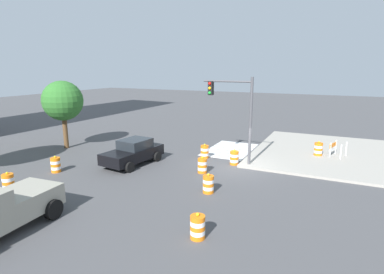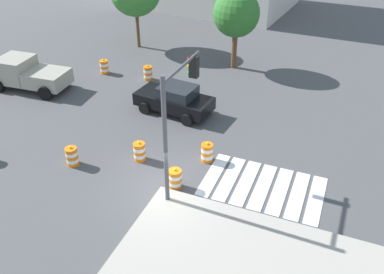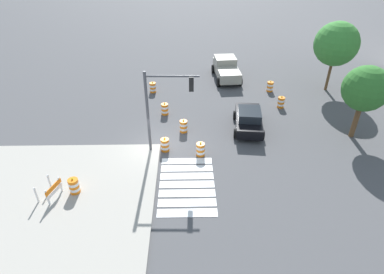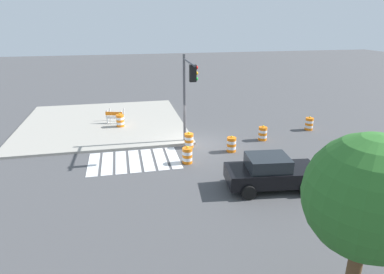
% 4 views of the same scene
% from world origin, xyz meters
% --- Properties ---
extents(ground_plane, '(120.00, 120.00, 0.00)m').
position_xyz_m(ground_plane, '(0.00, 0.00, 0.00)').
color(ground_plane, '#474749').
extents(crosswalk_stripes, '(5.10, 3.20, 0.02)m').
position_xyz_m(crosswalk_stripes, '(4.00, 1.80, 0.01)').
color(crosswalk_stripes, silver).
rests_on(crosswalk_stripes, ground).
extents(sports_car, '(4.48, 2.51, 1.63)m').
position_xyz_m(sports_car, '(-2.18, 6.37, 0.81)').
color(sports_car, black).
rests_on(sports_car, ground).
extents(pickup_truck, '(5.28, 2.64, 1.92)m').
position_xyz_m(pickup_truck, '(-12.00, 5.74, 0.97)').
color(pickup_truck, gray).
rests_on(pickup_truck, ground).
extents(traffic_barrel_near_corner, '(0.56, 0.56, 1.02)m').
position_xyz_m(traffic_barrel_near_corner, '(-8.72, 9.44, 0.45)').
color(traffic_barrel_near_corner, orange).
rests_on(traffic_barrel_near_corner, ground).
extents(traffic_barrel_crosswalk_end, '(0.56, 0.56, 1.02)m').
position_xyz_m(traffic_barrel_crosswalk_end, '(-5.55, 9.65, 0.45)').
color(traffic_barrel_crosswalk_end, orange).
rests_on(traffic_barrel_crosswalk_end, ground).
extents(traffic_barrel_median_far, '(0.56, 0.56, 1.02)m').
position_xyz_m(traffic_barrel_median_far, '(-1.85, 1.59, 0.45)').
color(traffic_barrel_median_far, orange).
rests_on(traffic_barrel_median_far, ground).
extents(traffic_barrel_far_curb, '(0.56, 0.56, 1.02)m').
position_xyz_m(traffic_barrel_far_curb, '(-4.54, 0.09, 0.45)').
color(traffic_barrel_far_curb, orange).
rests_on(traffic_barrel_far_curb, ground).
extents(traffic_barrel_lane_center, '(0.56, 0.56, 1.02)m').
position_xyz_m(traffic_barrel_lane_center, '(0.52, 0.36, 0.45)').
color(traffic_barrel_lane_center, orange).
rests_on(traffic_barrel_lane_center, ground).
extents(traffic_barrel_opposite_curb, '(0.56, 0.56, 1.02)m').
position_xyz_m(traffic_barrel_opposite_curb, '(1.10, 2.70, 0.45)').
color(traffic_barrel_opposite_curb, orange).
rests_on(traffic_barrel_opposite_curb, ground).
extents(traffic_light_pole, '(0.47, 3.29, 5.50)m').
position_xyz_m(traffic_light_pole, '(0.61, 0.54, 3.91)').
color(traffic_light_pole, '#4C4C51').
rests_on(traffic_light_pole, sidewalk_corner).
extents(street_tree_streetside_near, '(3.04, 3.04, 5.24)m').
position_xyz_m(street_tree_streetside_near, '(-1.01, 13.63, 3.69)').
color(street_tree_streetside_near, brown).
rests_on(street_tree_streetside_near, ground).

